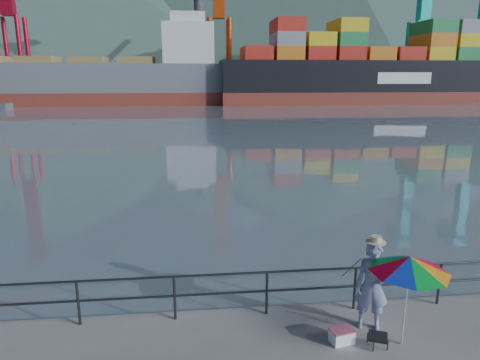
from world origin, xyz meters
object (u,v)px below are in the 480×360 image
beach_umbrella (409,264)px  container_ship (400,71)px  fisherman (372,286)px  cooler_bag (342,336)px  bulk_carrier (108,80)px

beach_umbrella → container_ship: bearing=64.2°
fisherman → container_ship: 81.40m
cooler_bag → fisherman: bearing=18.2°
bulk_carrier → container_ship: (54.68, -1.10, 1.68)m
cooler_bag → container_ship: bearing=51.1°
cooler_bag → container_ship: container_ship is taller
fisherman → beach_umbrella: fisherman is taller
fisherman → beach_umbrella: bearing=-35.6°
cooler_bag → bulk_carrier: bearing=91.2°
beach_umbrella → bulk_carrier: 77.09m
fisherman → beach_umbrella: 1.06m
beach_umbrella → cooler_bag: size_ratio=4.33×
fisherman → container_ship: container_ship is taller
cooler_bag → container_ship: (36.63, 73.35, 5.66)m
beach_umbrella → cooler_bag: (-1.16, 0.17, -1.57)m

